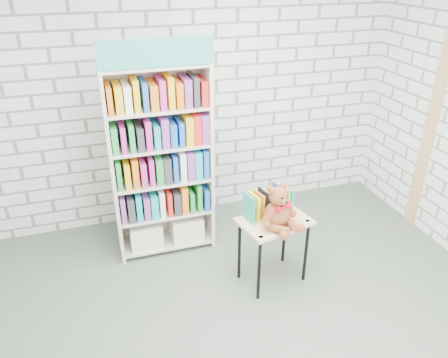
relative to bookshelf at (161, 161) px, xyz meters
name	(u,v)px	position (x,y,z in m)	size (l,w,h in m)	color
ground	(260,326)	(0.52, -1.36, -0.98)	(4.50, 4.50, 0.00)	#495749
room_shell	(271,123)	(0.52, -1.36, 0.80)	(4.52, 4.02, 2.81)	silver
bookshelf	(161,161)	(0.00, 0.00, 0.00)	(0.96, 0.37, 2.15)	beige
display_table	(274,229)	(0.84, -0.83, -0.42)	(0.68, 0.54, 0.66)	tan
table_books	(269,203)	(0.82, -0.73, -0.20)	(0.45, 0.27, 0.25)	teal
teddy_bear	(279,211)	(0.83, -0.93, -0.17)	(0.36, 0.35, 0.39)	brown
door_trim	(428,137)	(2.75, -0.41, 0.07)	(0.05, 0.12, 2.10)	tan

